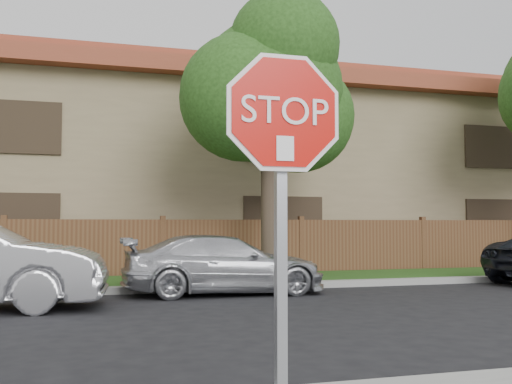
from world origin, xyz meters
name	(u,v)px	position (x,y,z in m)	size (l,w,h in m)	color
far_curb	(182,288)	(0.00, 8.15, 0.07)	(70.00, 0.30, 0.15)	gray
grass_strip	(171,282)	(0.00, 9.80, 0.06)	(70.00, 3.00, 0.12)	#1E4714
fence	(163,249)	(0.00, 11.40, 0.80)	(70.00, 0.12, 1.60)	#512F1C
apartment_building	(143,167)	(0.00, 17.00, 3.53)	(35.20, 9.20, 7.20)	#877654
tree_mid	(272,92)	(2.52, 9.57, 4.87)	(4.80, 3.90, 7.35)	#382B21
stop_sign	(283,166)	(-0.96, -1.48, 1.83)	(1.01, 0.13, 2.55)	gray
sedan_right	(224,265)	(0.79, 7.47, 0.62)	(1.74, 4.28, 1.24)	#B6B8BE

